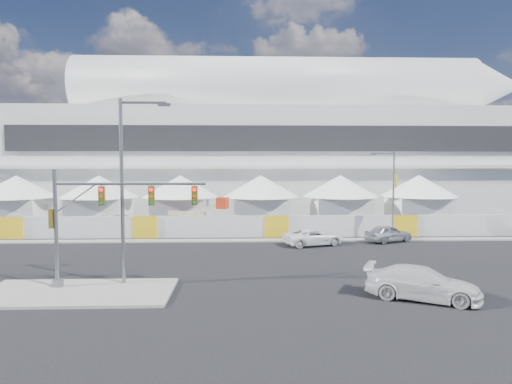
{
  "coord_description": "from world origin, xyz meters",
  "views": [
    {
      "loc": [
        2.65,
        -27.05,
        7.09
      ],
      "look_at": [
        3.96,
        10.0,
        4.49
      ],
      "focal_mm": 32.0,
      "sensor_mm": 36.0,
      "label": 1
    }
  ],
  "objects_px": {
    "sedan_silver": "(388,233)",
    "lot_car_c": "(124,222)",
    "traffic_mast": "(92,221)",
    "pickup_curb": "(313,237)",
    "streetlight_median": "(127,178)",
    "pickup_near": "(422,283)",
    "streetlight_curb": "(391,189)",
    "boom_lift": "(183,224)"
  },
  "relations": [
    {
      "from": "sedan_silver",
      "to": "streetlight_curb",
      "type": "height_order",
      "value": "streetlight_curb"
    },
    {
      "from": "streetlight_curb",
      "to": "boom_lift",
      "type": "relative_size",
      "value": 1.05
    },
    {
      "from": "sedan_silver",
      "to": "traffic_mast",
      "type": "height_order",
      "value": "traffic_mast"
    },
    {
      "from": "streetlight_median",
      "to": "sedan_silver",
      "type": "bearing_deg",
      "value": 34.34
    },
    {
      "from": "pickup_near",
      "to": "pickup_curb",
      "type": "bearing_deg",
      "value": 36.6
    },
    {
      "from": "sedan_silver",
      "to": "boom_lift",
      "type": "relative_size",
      "value": 0.58
    },
    {
      "from": "traffic_mast",
      "to": "streetlight_curb",
      "type": "xyz_separation_m",
      "value": [
        21.41,
        14.55,
        0.81
      ]
    },
    {
      "from": "sedan_silver",
      "to": "streetlight_curb",
      "type": "xyz_separation_m",
      "value": [
        0.44,
        0.77,
        3.84
      ]
    },
    {
      "from": "sedan_silver",
      "to": "traffic_mast",
      "type": "distance_m",
      "value": 25.28
    },
    {
      "from": "pickup_curb",
      "to": "traffic_mast",
      "type": "xyz_separation_m",
      "value": [
        -14.21,
        -12.5,
        3.07
      ]
    },
    {
      "from": "lot_car_c",
      "to": "boom_lift",
      "type": "xyz_separation_m",
      "value": [
        6.51,
        -3.9,
        0.3
      ]
    },
    {
      "from": "pickup_near",
      "to": "streetlight_median",
      "type": "relative_size",
      "value": 0.55
    },
    {
      "from": "streetlight_curb",
      "to": "boom_lift",
      "type": "distance_m",
      "value": 19.53
    },
    {
      "from": "lot_car_c",
      "to": "traffic_mast",
      "type": "relative_size",
      "value": 0.56
    },
    {
      "from": "boom_lift",
      "to": "traffic_mast",
      "type": "bearing_deg",
      "value": -76.57
    },
    {
      "from": "pickup_curb",
      "to": "lot_car_c",
      "type": "height_order",
      "value": "pickup_curb"
    },
    {
      "from": "pickup_curb",
      "to": "lot_car_c",
      "type": "xyz_separation_m",
      "value": [
        -18.12,
        9.84,
        -0.01
      ]
    },
    {
      "from": "traffic_mast",
      "to": "boom_lift",
      "type": "bearing_deg",
      "value": 81.96
    },
    {
      "from": "traffic_mast",
      "to": "streetlight_median",
      "type": "relative_size",
      "value": 0.82
    },
    {
      "from": "sedan_silver",
      "to": "pickup_curb",
      "type": "xyz_separation_m",
      "value": [
        -6.76,
        -1.29,
        -0.04
      ]
    },
    {
      "from": "pickup_curb",
      "to": "lot_car_c",
      "type": "bearing_deg",
      "value": 43.35
    },
    {
      "from": "sedan_silver",
      "to": "streetlight_median",
      "type": "xyz_separation_m",
      "value": [
        -19.21,
        -13.12,
        5.35
      ]
    },
    {
      "from": "sedan_silver",
      "to": "traffic_mast",
      "type": "bearing_deg",
      "value": 99.19
    },
    {
      "from": "pickup_near",
      "to": "traffic_mast",
      "type": "height_order",
      "value": "traffic_mast"
    },
    {
      "from": "pickup_near",
      "to": "lot_car_c",
      "type": "bearing_deg",
      "value": 65.29
    },
    {
      "from": "sedan_silver",
      "to": "pickup_curb",
      "type": "height_order",
      "value": "sedan_silver"
    },
    {
      "from": "pickup_near",
      "to": "streetlight_curb",
      "type": "relative_size",
      "value": 0.72
    },
    {
      "from": "sedan_silver",
      "to": "lot_car_c",
      "type": "xyz_separation_m",
      "value": [
        -24.88,
        8.55,
        -0.05
      ]
    },
    {
      "from": "traffic_mast",
      "to": "streetlight_curb",
      "type": "relative_size",
      "value": 1.08
    },
    {
      "from": "sedan_silver",
      "to": "pickup_curb",
      "type": "bearing_deg",
      "value": 76.67
    },
    {
      "from": "pickup_near",
      "to": "sedan_silver",
      "type": "bearing_deg",
      "value": 12.17
    },
    {
      "from": "lot_car_c",
      "to": "traffic_mast",
      "type": "bearing_deg",
      "value": -150.03
    },
    {
      "from": "boom_lift",
      "to": "streetlight_curb",
      "type": "bearing_deg",
      "value": 9.78
    },
    {
      "from": "lot_car_c",
      "to": "streetlight_median",
      "type": "bearing_deg",
      "value": -145.31
    },
    {
      "from": "pickup_curb",
      "to": "traffic_mast",
      "type": "bearing_deg",
      "value": 113.2
    },
    {
      "from": "pickup_curb",
      "to": "streetlight_curb",
      "type": "relative_size",
      "value": 0.64
    },
    {
      "from": "traffic_mast",
      "to": "boom_lift",
      "type": "height_order",
      "value": "traffic_mast"
    },
    {
      "from": "lot_car_c",
      "to": "boom_lift",
      "type": "height_order",
      "value": "boom_lift"
    },
    {
      "from": "sedan_silver",
      "to": "lot_car_c",
      "type": "distance_m",
      "value": 26.31
    },
    {
      "from": "pickup_near",
      "to": "streetlight_curb",
      "type": "xyz_separation_m",
      "value": [
        4.04,
        17.01,
        3.76
      ]
    },
    {
      "from": "pickup_curb",
      "to": "streetlight_median",
      "type": "bearing_deg",
      "value": 115.4
    },
    {
      "from": "lot_car_c",
      "to": "streetlight_curb",
      "type": "bearing_deg",
      "value": -87.05
    }
  ]
}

